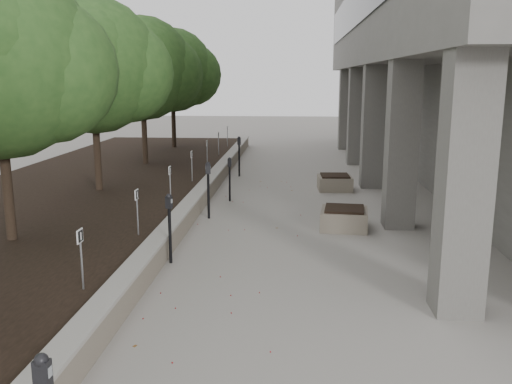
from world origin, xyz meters
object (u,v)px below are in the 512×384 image
(crabapple_tree_5, at_px, (173,88))
(parking_meter_3, at_px, (208,190))
(parking_meter_5, at_px, (239,156))
(crabapple_tree_4, at_px, (143,91))
(crabapple_tree_3, at_px, (94,95))
(parking_meter_4, at_px, (230,179))
(planter_back, at_px, (335,182))
(planter_front, at_px, (344,218))
(parking_meter_2, at_px, (170,229))

(crabapple_tree_5, distance_m, parking_meter_3, 12.27)
(parking_meter_5, bearing_deg, crabapple_tree_4, 170.24)
(crabapple_tree_4, bearing_deg, crabapple_tree_5, 90.00)
(parking_meter_5, bearing_deg, crabapple_tree_5, 119.47)
(crabapple_tree_4, bearing_deg, parking_meter_3, -62.17)
(crabapple_tree_3, xyz_separation_m, parking_meter_4, (3.76, 0.51, -2.46))
(parking_meter_4, height_order, planter_back, parking_meter_4)
(parking_meter_4, xyz_separation_m, planter_front, (3.12, -2.77, -0.40))
(parking_meter_2, relative_size, parking_meter_3, 0.94)
(crabapple_tree_5, distance_m, parking_meter_4, 10.50)
(crabapple_tree_4, bearing_deg, parking_meter_4, -50.06)
(crabapple_tree_3, xyz_separation_m, parking_meter_5, (3.61, 4.68, -2.38))
(parking_meter_3, height_order, planter_back, parking_meter_3)
(parking_meter_5, distance_m, planter_back, 4.08)
(parking_meter_2, bearing_deg, crabapple_tree_3, 139.83)
(crabapple_tree_4, height_order, planter_front, crabapple_tree_4)
(crabapple_tree_3, xyz_separation_m, parking_meter_2, (3.25, -5.06, -2.42))
(parking_meter_2, xyz_separation_m, planter_back, (3.72, 7.49, -0.45))
(crabapple_tree_3, height_order, parking_meter_5, crabapple_tree_3)
(parking_meter_5, distance_m, planter_front, 7.68)
(parking_meter_3, distance_m, planter_back, 5.33)
(crabapple_tree_5, bearing_deg, planter_front, -60.69)
(crabapple_tree_5, height_order, parking_meter_5, crabapple_tree_5)
(parking_meter_4, bearing_deg, parking_meter_5, 87.84)
(crabapple_tree_5, relative_size, parking_meter_2, 3.88)
(parking_meter_2, height_order, planter_back, parking_meter_2)
(crabapple_tree_4, relative_size, planter_front, 4.92)
(crabapple_tree_4, xyz_separation_m, parking_meter_2, (3.25, -10.06, -2.42))
(crabapple_tree_5, relative_size, parking_meter_3, 3.65)
(crabapple_tree_4, height_order, parking_meter_2, crabapple_tree_4)
(crabapple_tree_4, height_order, planter_back, crabapple_tree_4)
(crabapple_tree_3, relative_size, planter_front, 4.92)
(planter_front, bearing_deg, parking_meter_3, 168.16)
(planter_front, bearing_deg, crabapple_tree_3, 161.85)
(planter_front, bearing_deg, parking_meter_2, -142.27)
(planter_front, bearing_deg, crabapple_tree_5, 119.31)
(crabapple_tree_5, relative_size, planter_front, 4.92)
(crabapple_tree_3, height_order, parking_meter_3, crabapple_tree_3)
(crabapple_tree_4, height_order, parking_meter_5, crabapple_tree_4)
(parking_meter_5, bearing_deg, parking_meter_2, -96.79)
(crabapple_tree_3, distance_m, parking_meter_3, 4.46)
(parking_meter_4, height_order, planter_front, parking_meter_4)
(crabapple_tree_4, bearing_deg, planter_front, -46.52)
(crabapple_tree_5, height_order, parking_meter_4, crabapple_tree_5)
(crabapple_tree_3, distance_m, planter_back, 7.92)
(crabapple_tree_4, relative_size, parking_meter_3, 3.65)
(parking_meter_4, bearing_deg, planter_back, 26.61)
(crabapple_tree_5, xyz_separation_m, parking_meter_5, (3.61, -5.32, -2.38))
(parking_meter_3, bearing_deg, crabapple_tree_5, 92.04)
(parking_meter_2, distance_m, planter_back, 8.38)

